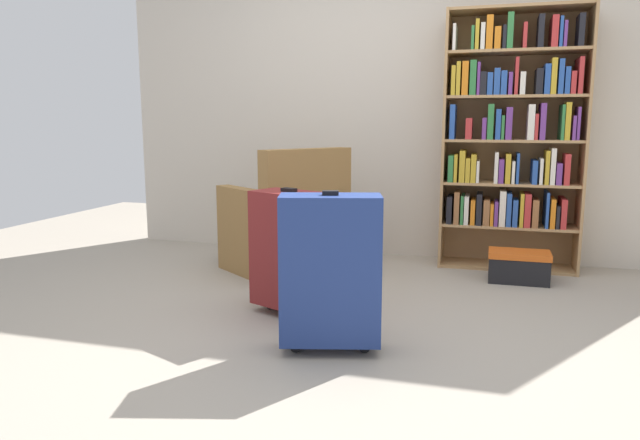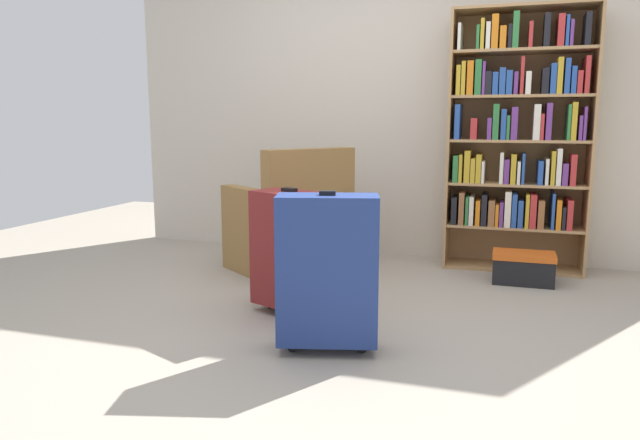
{
  "view_description": "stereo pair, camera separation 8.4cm",
  "coord_description": "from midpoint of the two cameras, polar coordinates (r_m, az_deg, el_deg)",
  "views": [
    {
      "loc": [
        0.73,
        -2.79,
        1.08
      ],
      "look_at": [
        -0.14,
        0.23,
        0.55
      ],
      "focal_mm": 32.86,
      "sensor_mm": 36.0,
      "label": 1
    },
    {
      "loc": [
        0.81,
        -2.77,
        1.08
      ],
      "look_at": [
        -0.14,
        0.23,
        0.55
      ],
      "focal_mm": 32.86,
      "sensor_mm": 36.0,
      "label": 2
    }
  ],
  "objects": [
    {
      "name": "suitcase_navy_blue",
      "position": [
        2.74,
        0.12,
        -4.88
      ],
      "size": [
        0.51,
        0.32,
        0.77
      ],
      "color": "navy",
      "rests_on": "ground"
    },
    {
      "name": "bookshelf",
      "position": [
        4.49,
        17.6,
        7.86
      ],
      "size": [
        0.98,
        0.33,
        1.87
      ],
      "color": "#A87F51",
      "rests_on": "ground"
    },
    {
      "name": "mug",
      "position": [
        4.1,
        3.18,
        -5.06
      ],
      "size": [
        0.12,
        0.08,
        0.1
      ],
      "color": "#1E7F4C",
      "rests_on": "ground"
    },
    {
      "name": "ground_plane",
      "position": [
        3.08,
        0.61,
        -10.97
      ],
      "size": [
        8.01,
        8.01,
        0.0
      ],
      "primitive_type": "plane",
      "color": "#9E9384"
    },
    {
      "name": "back_wall",
      "position": [
        4.79,
        6.98,
        12.13
      ],
      "size": [
        4.58,
        0.1,
        2.6
      ],
      "primitive_type": "cube",
      "color": "beige",
      "rests_on": "ground"
    },
    {
      "name": "suitcase_dark_red",
      "position": [
        3.29,
        -3.72,
        -2.88
      ],
      "size": [
        0.47,
        0.38,
        0.72
      ],
      "color": "maroon",
      "rests_on": "ground"
    },
    {
      "name": "storage_box",
      "position": [
        4.2,
        18.25,
        -4.25
      ],
      "size": [
        0.4,
        0.23,
        0.21
      ],
      "color": "black",
      "rests_on": "ground"
    },
    {
      "name": "armchair",
      "position": [
        4.25,
        -3.88,
        -0.82
      ],
      "size": [
        0.98,
        0.98,
        0.9
      ],
      "color": "olive",
      "rests_on": "ground"
    }
  ]
}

